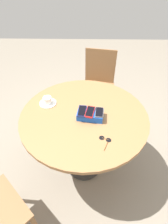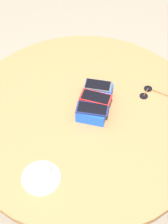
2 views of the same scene
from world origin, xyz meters
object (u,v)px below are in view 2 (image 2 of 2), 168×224
(round_table, at_px, (84,129))
(phone_gray, at_px, (98,85))
(phone_navy, at_px, (92,109))
(coffee_cup, at_px, (40,174))
(phone_box, at_px, (95,102))
(sunglasses, at_px, (148,92))
(saucer, at_px, (41,178))
(phone_red, at_px, (96,98))

(round_table, xyz_separation_m, phone_gray, (-0.12, 0.05, 0.16))
(phone_navy, distance_m, coffee_cup, 0.35)
(phone_box, xyz_separation_m, phone_navy, (0.07, -0.01, 0.03))
(phone_navy, xyz_separation_m, coffee_cup, (0.31, -0.17, -0.02))
(coffee_cup, height_order, sunglasses, coffee_cup)
(phone_navy, height_order, coffee_cup, phone_navy)
(saucer, bearing_deg, coffee_cup, -52.52)
(phone_gray, height_order, saucer, phone_gray)
(round_table, relative_size, phone_gray, 8.56)
(saucer, bearing_deg, phone_box, 155.31)
(round_table, bearing_deg, phone_red, 136.60)
(coffee_cup, distance_m, sunglasses, 0.63)
(round_table, xyz_separation_m, coffee_cup, (0.33, -0.13, 0.14))
(phone_gray, xyz_separation_m, sunglasses, (-0.04, 0.23, -0.06))
(sunglasses, bearing_deg, phone_gray, -80.93)
(sunglasses, bearing_deg, coffee_cup, -40.12)
(phone_box, height_order, sunglasses, phone_box)
(phone_red, xyz_separation_m, coffee_cup, (0.37, -0.18, -0.03))
(round_table, height_order, phone_navy, phone_navy)
(phone_navy, height_order, saucer, phone_navy)
(round_table, bearing_deg, saucer, -21.97)
(round_table, distance_m, sunglasses, 0.33)
(phone_red, xyz_separation_m, saucer, (0.37, -0.18, -0.06))
(round_table, relative_size, sunglasses, 8.10)
(phone_box, distance_m, coffee_cup, 0.42)
(phone_box, height_order, phone_gray, phone_gray)
(phone_box, distance_m, phone_navy, 0.07)
(sunglasses, bearing_deg, phone_navy, -54.17)
(sunglasses, bearing_deg, phone_box, -65.49)
(phone_navy, bearing_deg, sunglasses, 125.83)
(phone_gray, relative_size, sunglasses, 0.95)
(round_table, relative_size, phone_navy, 7.70)
(phone_gray, distance_m, saucer, 0.48)
(round_table, distance_m, phone_gray, 0.21)
(phone_navy, relative_size, coffee_cup, 1.52)
(phone_red, height_order, coffee_cup, phone_red)
(coffee_cup, bearing_deg, round_table, 157.82)
(phone_red, bearing_deg, sunglasses, 115.54)
(phone_box, bearing_deg, sunglasses, 114.51)
(round_table, distance_m, coffee_cup, 0.38)
(phone_gray, bearing_deg, coffee_cup, -22.10)
(saucer, distance_m, sunglasses, 0.63)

